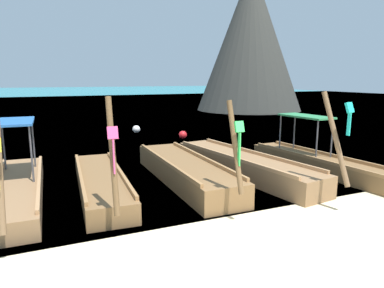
{
  "coord_description": "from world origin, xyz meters",
  "views": [
    {
      "loc": [
        -3.75,
        -4.97,
        3.14
      ],
      "look_at": [
        0.0,
        3.62,
        1.35
      ],
      "focal_mm": 32.56,
      "sensor_mm": 36.0,
      "label": 1
    }
  ],
  "objects_px": {
    "longtail_boat_pink_ribbon": "(101,183)",
    "karst_rock": "(252,43)",
    "longtail_boat_yellow_ribbon": "(18,188)",
    "longtail_boat_green_ribbon": "(185,171)",
    "mooring_buoy_far": "(183,135)",
    "longtail_boat_orange_ribbon": "(320,162)",
    "longtail_boat_turquoise_ribbon": "(243,165)",
    "mooring_buoy_near": "(136,129)"
  },
  "relations": [
    {
      "from": "longtail_boat_turquoise_ribbon",
      "to": "karst_rock",
      "type": "distance_m",
      "value": 25.04
    },
    {
      "from": "mooring_buoy_near",
      "to": "longtail_boat_yellow_ribbon",
      "type": "bearing_deg",
      "value": -120.44
    },
    {
      "from": "karst_rock",
      "to": "mooring_buoy_far",
      "type": "bearing_deg",
      "value": -133.8
    },
    {
      "from": "longtail_boat_pink_ribbon",
      "to": "longtail_boat_green_ribbon",
      "type": "bearing_deg",
      "value": -0.62
    },
    {
      "from": "longtail_boat_orange_ribbon",
      "to": "mooring_buoy_near",
      "type": "height_order",
      "value": "longtail_boat_orange_ribbon"
    },
    {
      "from": "karst_rock",
      "to": "longtail_boat_turquoise_ribbon",
      "type": "bearing_deg",
      "value": -123.44
    },
    {
      "from": "longtail_boat_yellow_ribbon",
      "to": "longtail_boat_green_ribbon",
      "type": "relative_size",
      "value": 1.0
    },
    {
      "from": "longtail_boat_orange_ribbon",
      "to": "mooring_buoy_near",
      "type": "distance_m",
      "value": 11.24
    },
    {
      "from": "longtail_boat_pink_ribbon",
      "to": "karst_rock",
      "type": "relative_size",
      "value": 0.43
    },
    {
      "from": "karst_rock",
      "to": "mooring_buoy_far",
      "type": "relative_size",
      "value": 31.95
    },
    {
      "from": "mooring_buoy_far",
      "to": "mooring_buoy_near",
      "type": "bearing_deg",
      "value": 120.61
    },
    {
      "from": "longtail_boat_pink_ribbon",
      "to": "karst_rock",
      "type": "xyz_separation_m",
      "value": [
        17.92,
        20.16,
        6.22
      ]
    },
    {
      "from": "karst_rock",
      "to": "mooring_buoy_near",
      "type": "height_order",
      "value": "karst_rock"
    },
    {
      "from": "longtail_boat_yellow_ribbon",
      "to": "longtail_boat_turquoise_ribbon",
      "type": "distance_m",
      "value": 6.64
    },
    {
      "from": "karst_rock",
      "to": "mooring_buoy_near",
      "type": "distance_m",
      "value": 18.71
    },
    {
      "from": "longtail_boat_orange_ribbon",
      "to": "mooring_buoy_near",
      "type": "xyz_separation_m",
      "value": [
        -3.56,
        10.66,
        -0.1
      ]
    },
    {
      "from": "longtail_boat_pink_ribbon",
      "to": "mooring_buoy_far",
      "type": "relative_size",
      "value": 13.81
    },
    {
      "from": "longtail_boat_yellow_ribbon",
      "to": "longtail_boat_orange_ribbon",
      "type": "height_order",
      "value": "longtail_boat_orange_ribbon"
    },
    {
      "from": "longtail_boat_orange_ribbon",
      "to": "mooring_buoy_far",
      "type": "xyz_separation_m",
      "value": [
        -1.84,
        7.77,
        -0.11
      ]
    },
    {
      "from": "longtail_boat_pink_ribbon",
      "to": "mooring_buoy_far",
      "type": "xyz_separation_m",
      "value": [
        5.3,
        7.0,
        -0.06
      ]
    },
    {
      "from": "longtail_boat_pink_ribbon",
      "to": "longtail_boat_turquoise_ribbon",
      "type": "xyz_separation_m",
      "value": [
        4.55,
        -0.09,
        0.06
      ]
    },
    {
      "from": "longtail_boat_turquoise_ribbon",
      "to": "longtail_boat_orange_ribbon",
      "type": "relative_size",
      "value": 1.08
    },
    {
      "from": "longtail_boat_green_ribbon",
      "to": "longtail_boat_turquoise_ribbon",
      "type": "xyz_separation_m",
      "value": [
        2.03,
        -0.06,
        -0.01
      ]
    },
    {
      "from": "longtail_boat_orange_ribbon",
      "to": "karst_rock",
      "type": "relative_size",
      "value": 0.48
    },
    {
      "from": "longtail_boat_turquoise_ribbon",
      "to": "mooring_buoy_near",
      "type": "relative_size",
      "value": 15.75
    },
    {
      "from": "longtail_boat_orange_ribbon",
      "to": "mooring_buoy_far",
      "type": "bearing_deg",
      "value": 103.35
    },
    {
      "from": "longtail_boat_pink_ribbon",
      "to": "longtail_boat_green_ribbon",
      "type": "distance_m",
      "value": 2.52
    },
    {
      "from": "longtail_boat_yellow_ribbon",
      "to": "mooring_buoy_far",
      "type": "bearing_deg",
      "value": 42.49
    },
    {
      "from": "longtail_boat_green_ribbon",
      "to": "mooring_buoy_far",
      "type": "height_order",
      "value": "longtail_boat_green_ribbon"
    },
    {
      "from": "longtail_boat_pink_ribbon",
      "to": "mooring_buoy_near",
      "type": "bearing_deg",
      "value": 70.05
    },
    {
      "from": "longtail_boat_yellow_ribbon",
      "to": "longtail_boat_pink_ribbon",
      "type": "xyz_separation_m",
      "value": [
        2.08,
        -0.23,
        -0.05
      ]
    },
    {
      "from": "karst_rock",
      "to": "longtail_boat_green_ribbon",
      "type": "bearing_deg",
      "value": -127.34
    },
    {
      "from": "longtail_boat_pink_ribbon",
      "to": "mooring_buoy_far",
      "type": "height_order",
      "value": "longtail_boat_pink_ribbon"
    },
    {
      "from": "longtail_boat_orange_ribbon",
      "to": "karst_rock",
      "type": "xyz_separation_m",
      "value": [
        10.78,
        20.93,
        6.17
      ]
    },
    {
      "from": "longtail_boat_turquoise_ribbon",
      "to": "karst_rock",
      "type": "xyz_separation_m",
      "value": [
        13.37,
        20.25,
        6.16
      ]
    },
    {
      "from": "longtail_boat_green_ribbon",
      "to": "mooring_buoy_near",
      "type": "relative_size",
      "value": 14.01
    },
    {
      "from": "longtail_boat_pink_ribbon",
      "to": "longtail_boat_turquoise_ribbon",
      "type": "relative_size",
      "value": 0.84
    },
    {
      "from": "longtail_boat_pink_ribbon",
      "to": "longtail_boat_turquoise_ribbon",
      "type": "bearing_deg",
      "value": -1.13
    },
    {
      "from": "longtail_boat_pink_ribbon",
      "to": "longtail_boat_orange_ribbon",
      "type": "bearing_deg",
      "value": -6.18
    },
    {
      "from": "mooring_buoy_far",
      "to": "karst_rock",
      "type": "bearing_deg",
      "value": 46.2
    },
    {
      "from": "longtail_boat_green_ribbon",
      "to": "karst_rock",
      "type": "distance_m",
      "value": 26.13
    },
    {
      "from": "longtail_boat_pink_ribbon",
      "to": "longtail_boat_orange_ribbon",
      "type": "relative_size",
      "value": 0.91
    }
  ]
}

